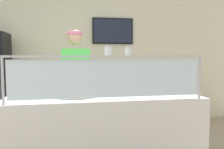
# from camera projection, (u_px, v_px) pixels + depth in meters

# --- Properties ---
(shop_rear_unit) EXTENTS (6.57, 0.13, 2.70)m
(shop_rear_unit) POSITION_uv_depth(u_px,v_px,m) (89.00, 58.00, 4.70)
(shop_rear_unit) COLOR beige
(shop_rear_unit) RESTS_ON ground
(serving_counter) EXTENTS (2.17, 0.73, 0.95)m
(serving_counter) POSITION_uv_depth(u_px,v_px,m) (104.00, 137.00, 2.63)
(serving_counter) COLOR silver
(serving_counter) RESTS_ON ground
(sneeze_guard) EXTENTS (2.00, 0.06, 0.46)m
(sneeze_guard) POSITION_uv_depth(u_px,v_px,m) (109.00, 73.00, 2.27)
(sneeze_guard) COLOR #B2B5BC
(sneeze_guard) RESTS_ON serving_counter
(pizza_tray) EXTENTS (0.50, 0.50, 0.04)m
(pizza_tray) POSITION_uv_depth(u_px,v_px,m) (76.00, 95.00, 2.59)
(pizza_tray) COLOR #9EA0A8
(pizza_tray) RESTS_ON serving_counter
(pizza_server) EXTENTS (0.15, 0.29, 0.01)m
(pizza_server) POSITION_uv_depth(u_px,v_px,m) (76.00, 93.00, 2.57)
(pizza_server) COLOR #ADAFB7
(pizza_server) RESTS_ON pizza_tray
(parmesan_shaker) EXTENTS (0.07, 0.07, 0.10)m
(parmesan_shaker) POSITION_uv_depth(u_px,v_px,m) (108.00, 51.00, 2.25)
(parmesan_shaker) COLOR white
(parmesan_shaker) RESTS_ON sneeze_guard
(pepper_flake_shaker) EXTENTS (0.06, 0.06, 0.09)m
(pepper_flake_shaker) POSITION_uv_depth(u_px,v_px,m) (128.00, 51.00, 2.29)
(pepper_flake_shaker) COLOR white
(pepper_flake_shaker) RESTS_ON sneeze_guard
(worker_figure) EXTENTS (0.41, 0.50, 1.76)m
(worker_figure) POSITION_uv_depth(u_px,v_px,m) (76.00, 85.00, 3.19)
(worker_figure) COLOR #23232D
(worker_figure) RESTS_ON ground
(prep_shelf) EXTENTS (0.70, 0.55, 0.91)m
(prep_shelf) POSITION_uv_depth(u_px,v_px,m) (171.00, 103.00, 4.58)
(prep_shelf) COLOR #B7BABF
(prep_shelf) RESTS_ON ground
(pizza_box_stack) EXTENTS (0.49, 0.49, 0.14)m
(pizza_box_stack) POSITION_uv_depth(u_px,v_px,m) (171.00, 77.00, 4.54)
(pizza_box_stack) COLOR silver
(pizza_box_stack) RESTS_ON prep_shelf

